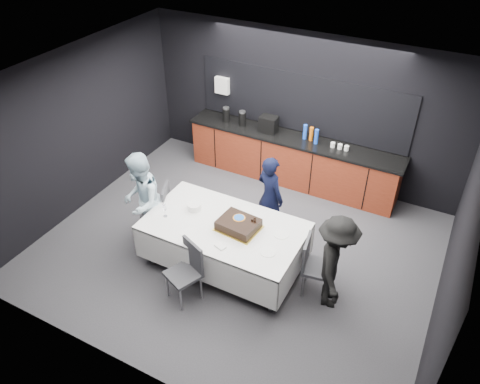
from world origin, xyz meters
name	(u,v)px	position (x,y,z in m)	size (l,w,h in m)	color
ground	(237,248)	(0.00, 0.00, 0.00)	(6.00, 6.00, 0.00)	#3D3C41
room_shell	(237,148)	(0.00, 0.00, 1.86)	(6.04, 5.04, 2.82)	white
kitchenette	(291,155)	(-0.02, 2.22, 0.54)	(4.10, 0.64, 2.05)	maroon
party_table	(224,232)	(0.00, -0.40, 0.64)	(2.32, 1.32, 0.78)	#99999E
cake_assembly	(238,225)	(0.22, -0.37, 0.85)	(0.63, 0.53, 0.18)	gold
plate_stack	(194,207)	(-0.58, -0.28, 0.83)	(0.21, 0.21, 0.10)	white
loose_plate_near	(188,233)	(-0.37, -0.80, 0.78)	(0.22, 0.22, 0.01)	white
loose_plate_right_a	(281,235)	(0.82, -0.21, 0.78)	(0.21, 0.21, 0.01)	white
loose_plate_right_b	(268,252)	(0.81, -0.62, 0.78)	(0.22, 0.22, 0.01)	white
loose_plate_far	(247,210)	(0.14, 0.06, 0.78)	(0.21, 0.21, 0.01)	white
fork_pile	(220,246)	(0.18, -0.83, 0.79)	(0.15, 0.10, 0.02)	white
champagne_flute	(164,208)	(-0.87, -0.63, 0.94)	(0.06, 0.06, 0.22)	white
chair_left	(160,206)	(-1.29, -0.22, 0.53)	(0.55, 0.55, 0.92)	#303136
chair_right	(313,262)	(1.35, -0.28, 0.53)	(0.48, 0.48, 0.92)	#303136
chair_near	(187,268)	(-0.15, -1.18, 0.53)	(0.55, 0.55, 0.92)	#303136
person_center	(270,196)	(0.27, 0.62, 0.72)	(0.53, 0.35, 1.44)	black
person_left	(141,201)	(-1.39, -0.52, 0.81)	(0.79, 0.61, 1.62)	#AAC7D6
person_right	(335,263)	(1.67, -0.35, 0.73)	(0.95, 0.55, 1.47)	black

